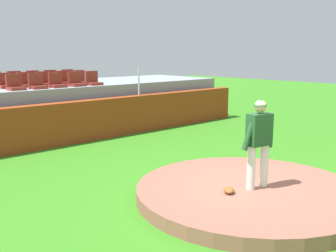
{
  "coord_description": "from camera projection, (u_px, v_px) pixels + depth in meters",
  "views": [
    {
      "loc": [
        -6.26,
        -4.4,
        2.89
      ],
      "look_at": [
        0.0,
        2.39,
        1.16
      ],
      "focal_mm": 42.2,
      "sensor_mm": 36.0,
      "label": 1
    }
  ],
  "objects": [
    {
      "name": "ground_plane",
      "position": [
        249.0,
        199.0,
        7.89
      ],
      "size": [
        60.0,
        60.0,
        0.0
      ],
      "primitive_type": "plane",
      "color": "#357F1C"
    },
    {
      "name": "pitchers_mound",
      "position": [
        249.0,
        193.0,
        7.87
      ],
      "size": [
        4.5,
        4.5,
        0.26
      ],
      "primitive_type": "cylinder",
      "color": "#905847",
      "rests_on": "ground_plane"
    },
    {
      "name": "pitcher",
      "position": [
        259.0,
        137.0,
        7.61
      ],
      "size": [
        0.78,
        0.34,
        1.77
      ],
      "rotation": [
        0.0,
        0.0,
        -0.19
      ],
      "color": "silver",
      "rests_on": "pitchers_mound"
    },
    {
      "name": "baseball",
      "position": [
        263.0,
        180.0,
        8.16
      ],
      "size": [
        0.07,
        0.07,
        0.07
      ],
      "primitive_type": "sphere",
      "color": "white",
      "rests_on": "pitchers_mound"
    },
    {
      "name": "fielding_glove",
      "position": [
        229.0,
        190.0,
        7.48
      ],
      "size": [
        0.35,
        0.35,
        0.11
      ],
      "primitive_type": "ellipsoid",
      "rotation": [
        0.0,
        0.0,
        0.77
      ],
      "color": "brown",
      "rests_on": "pitchers_mound"
    },
    {
      "name": "brick_barrier",
      "position": [
        75.0,
        122.0,
        12.69
      ],
      "size": [
        15.12,
        0.4,
        1.34
      ],
      "primitive_type": "cube",
      "color": "#943715",
      "rests_on": "ground_plane"
    },
    {
      "name": "fence_post_right",
      "position": [
        139.0,
        81.0,
        14.24
      ],
      "size": [
        0.06,
        0.06,
        1.01
      ],
      "primitive_type": "cylinder",
      "color": "silver",
      "rests_on": "brick_barrier"
    },
    {
      "name": "bleacher_platform",
      "position": [
        41.0,
        108.0,
        14.42
      ],
      "size": [
        14.85,
        3.84,
        1.73
      ],
      "primitive_type": "cube",
      "color": "#8A959E",
      "rests_on": "ground_plane"
    },
    {
      "name": "stadium_chair_0",
      "position": [
        15.0,
        85.0,
        12.28
      ],
      "size": [
        0.48,
        0.44,
        0.5
      ],
      "rotation": [
        0.0,
        0.0,
        3.14
      ],
      "color": "maroon",
      "rests_on": "bleacher_platform"
    },
    {
      "name": "stadium_chair_1",
      "position": [
        37.0,
        84.0,
        12.73
      ],
      "size": [
        0.48,
        0.44,
        0.5
      ],
      "rotation": [
        0.0,
        0.0,
        3.14
      ],
      "color": "maroon",
      "rests_on": "bleacher_platform"
    },
    {
      "name": "stadium_chair_2",
      "position": [
        57.0,
        83.0,
        13.22
      ],
      "size": [
        0.48,
        0.44,
        0.5
      ],
      "rotation": [
        0.0,
        0.0,
        3.14
      ],
      "color": "maroon",
      "rests_on": "bleacher_platform"
    },
    {
      "name": "stadium_chair_3",
      "position": [
        76.0,
        82.0,
        13.69
      ],
      "size": [
        0.48,
        0.44,
        0.5
      ],
      "rotation": [
        0.0,
        0.0,
        3.14
      ],
      "color": "maroon",
      "rests_on": "bleacher_platform"
    },
    {
      "name": "stadium_chair_4",
      "position": [
        93.0,
        81.0,
        14.15
      ],
      "size": [
        0.48,
        0.44,
        0.5
      ],
      "rotation": [
        0.0,
        0.0,
        3.14
      ],
      "color": "maroon",
      "rests_on": "bleacher_platform"
    },
    {
      "name": "stadium_chair_5",
      "position": [
        6.0,
        83.0,
        12.95
      ],
      "size": [
        0.48,
        0.44,
        0.5
      ],
      "rotation": [
        0.0,
        0.0,
        3.14
      ],
      "color": "maroon",
      "rests_on": "bleacher_platform"
    },
    {
      "name": "stadium_chair_6",
      "position": [
        25.0,
        82.0,
        13.38
      ],
      "size": [
        0.48,
        0.44,
        0.5
      ],
      "rotation": [
        0.0,
        0.0,
        3.14
      ],
      "color": "maroon",
      "rests_on": "bleacher_platform"
    },
    {
      "name": "stadium_chair_7",
      "position": [
        45.0,
        81.0,
        13.85
      ],
      "size": [
        0.48,
        0.44,
        0.5
      ],
      "rotation": [
        0.0,
        0.0,
        3.14
      ],
      "color": "maroon",
      "rests_on": "bleacher_platform"
    },
    {
      "name": "stadium_chair_8",
      "position": [
        64.0,
        80.0,
        14.37
      ],
      "size": [
        0.48,
        0.44,
        0.5
      ],
      "rotation": [
        0.0,
        0.0,
        3.14
      ],
      "color": "maroon",
      "rests_on": "bleacher_platform"
    },
    {
      "name": "stadium_chair_9",
      "position": [
        80.0,
        79.0,
        14.82
      ],
      "size": [
        0.48,
        0.44,
        0.5
      ],
      "rotation": [
        0.0,
        0.0,
        3.14
      ],
      "color": "maroon",
      "rests_on": "bleacher_platform"
    },
    {
      "name": "stadium_chair_11",
      "position": [
        16.0,
        81.0,
        14.08
      ],
      "size": [
        0.48,
        0.44,
        0.5
      ],
      "rotation": [
        0.0,
        0.0,
        3.14
      ],
      "color": "maroon",
      "rests_on": "bleacher_platform"
    },
    {
      "name": "stadium_chair_12",
      "position": [
        34.0,
        80.0,
        14.51
      ],
      "size": [
        0.48,
        0.44,
        0.5
      ],
      "rotation": [
        0.0,
        0.0,
        3.14
      ],
      "color": "maroon",
      "rests_on": "bleacher_platform"
    },
    {
      "name": "stadium_chair_13",
      "position": [
        52.0,
        79.0,
        14.96
      ],
      "size": [
        0.48,
        0.44,
        0.5
      ],
      "rotation": [
        0.0,
        0.0,
        3.14
      ],
      "color": "maroon",
      "rests_on": "bleacher_platform"
    },
    {
      "name": "stadium_chair_14",
      "position": [
        69.0,
        78.0,
        15.48
      ],
      "size": [
        0.48,
        0.44,
        0.5
      ],
      "rotation": [
        0.0,
        0.0,
        3.14
      ],
      "color": "maroon",
      "rests_on": "bleacher_platform"
    }
  ]
}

